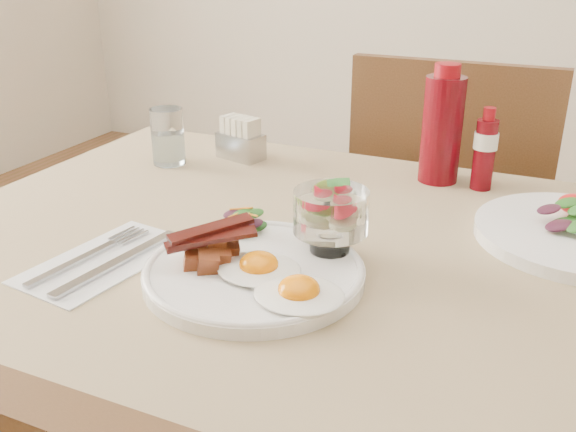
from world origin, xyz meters
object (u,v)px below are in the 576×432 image
at_px(fruit_cup, 331,212).
at_px(water_glass, 168,140).
at_px(table, 364,318).
at_px(main_plate, 254,273).
at_px(chair_far, 449,229).
at_px(ketchup_bottle, 442,128).
at_px(hot_sauce_bottle, 485,150).
at_px(sugar_caddy, 241,141).

distance_m(fruit_cup, water_glass, 0.50).
xyz_separation_m(table, main_plate, (-0.12, -0.10, 0.10)).
distance_m(chair_far, ketchup_bottle, 0.45).
distance_m(main_plate, hot_sauce_bottle, 0.50).
bearing_deg(hot_sauce_bottle, fruit_cup, -111.23).
bearing_deg(sugar_caddy, chair_far, 57.84).
xyz_separation_m(main_plate, fruit_cup, (0.07, 0.08, 0.06)).
height_order(main_plate, water_glass, water_glass).
xyz_separation_m(fruit_cup, sugar_caddy, (-0.31, 0.34, -0.03)).
distance_m(fruit_cup, ketchup_bottle, 0.38).
xyz_separation_m(table, hot_sauce_bottle, (0.09, 0.34, 0.16)).
xyz_separation_m(chair_far, ketchup_bottle, (0.02, -0.31, 0.32)).
bearing_deg(hot_sauce_bottle, water_glass, -169.46).
height_order(table, hot_sauce_bottle, hot_sauce_bottle).
distance_m(fruit_cup, sugar_caddy, 0.46).
height_order(chair_far, sugar_caddy, chair_far).
xyz_separation_m(ketchup_bottle, sugar_caddy, (-0.38, -0.03, -0.06)).
xyz_separation_m(fruit_cup, hot_sauce_bottle, (0.14, 0.36, -0.00)).
height_order(chair_far, main_plate, chair_far).
distance_m(hot_sauce_bottle, water_glass, 0.58).
relative_size(chair_far, ketchup_bottle, 4.51).
distance_m(ketchup_bottle, hot_sauce_bottle, 0.08).
relative_size(fruit_cup, sugar_caddy, 1.00).
relative_size(sugar_caddy, water_glass, 0.94).
relative_size(table, hot_sauce_bottle, 9.38).
relative_size(ketchup_bottle, sugar_caddy, 2.07).
xyz_separation_m(fruit_cup, water_glass, (-0.43, 0.26, -0.02)).
distance_m(chair_far, sugar_caddy, 0.56).
height_order(main_plate, ketchup_bottle, ketchup_bottle).
xyz_separation_m(chair_far, sugar_caddy, (-0.36, -0.34, 0.26)).
distance_m(chair_far, fruit_cup, 0.75).
bearing_deg(water_glass, hot_sauce_bottle, 10.54).
bearing_deg(table, main_plate, -138.47).
distance_m(sugar_caddy, water_glass, 0.14).
relative_size(fruit_cup, water_glass, 0.93).
bearing_deg(water_glass, sugar_caddy, 36.62).
distance_m(ketchup_bottle, water_glass, 0.51).
distance_m(chair_far, hot_sauce_bottle, 0.45).
height_order(ketchup_bottle, sugar_caddy, ketchup_bottle).
height_order(table, chair_far, chair_far).
bearing_deg(water_glass, main_plate, -43.82).
relative_size(main_plate, ketchup_bottle, 1.36).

